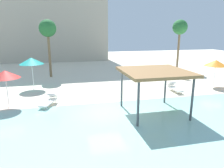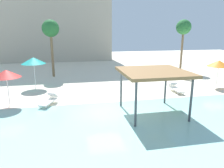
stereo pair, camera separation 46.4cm
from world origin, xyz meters
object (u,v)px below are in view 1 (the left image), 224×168
(palm_tree_0, at_px, (180,28))
(beach_umbrella_red_4, at_px, (5,74))
(beach_umbrella_orange_1, at_px, (216,63))
(lounge_chair_1, at_px, (174,88))
(shade_pavilion, at_px, (155,73))
(palm_tree_1, at_px, (48,30))
(lounge_chair_2, at_px, (49,101))
(beach_umbrella_teal_0, at_px, (31,61))
(lounge_chair_0, at_px, (180,76))

(palm_tree_0, bearing_deg, beach_umbrella_red_4, -152.28)
(beach_umbrella_orange_1, height_order, palm_tree_0, palm_tree_0)
(beach_umbrella_red_4, xyz_separation_m, lounge_chair_1, (13.38, 0.75, -1.99))
(shade_pavilion, distance_m, lounge_chair_1, 6.26)
(beach_umbrella_red_4, bearing_deg, palm_tree_1, 75.48)
(palm_tree_1, bearing_deg, beach_umbrella_orange_1, -27.04)
(beach_umbrella_red_4, bearing_deg, palm_tree_0, 27.72)
(palm_tree_1, bearing_deg, lounge_chair_2, -88.15)
(beach_umbrella_teal_0, distance_m, lounge_chair_2, 5.89)
(lounge_chair_2, bearing_deg, palm_tree_0, 145.58)
(beach_umbrella_teal_0, bearing_deg, palm_tree_1, 74.20)
(lounge_chair_1, relative_size, palm_tree_0, 0.29)
(beach_umbrella_red_4, relative_size, lounge_chair_1, 1.36)
(beach_umbrella_orange_1, relative_size, lounge_chair_2, 1.28)
(beach_umbrella_teal_0, distance_m, beach_umbrella_red_4, 4.89)
(lounge_chair_0, bearing_deg, shade_pavilion, -70.12)
(beach_umbrella_orange_1, bearing_deg, lounge_chair_1, -169.97)
(shade_pavilion, height_order, lounge_chair_2, shade_pavilion)
(shade_pavilion, xyz_separation_m, beach_umbrella_red_4, (-9.43, 3.52, -0.32))
(beach_umbrella_teal_0, relative_size, lounge_chair_1, 1.50)
(shade_pavilion, xyz_separation_m, beach_umbrella_teal_0, (-8.31, 8.28, -0.09))
(beach_umbrella_orange_1, height_order, lounge_chair_1, beach_umbrella_orange_1)
(lounge_chair_1, bearing_deg, palm_tree_1, -127.89)
(lounge_chair_1, xyz_separation_m, lounge_chair_2, (-10.59, -1.20, 0.00))
(palm_tree_0, distance_m, palm_tree_1, 16.45)
(beach_umbrella_teal_0, bearing_deg, shade_pavilion, -44.87)
(shade_pavilion, relative_size, beach_umbrella_red_4, 1.54)
(shade_pavilion, relative_size, palm_tree_0, 0.61)
(beach_umbrella_teal_0, relative_size, beach_umbrella_orange_1, 1.12)
(beach_umbrella_orange_1, distance_m, palm_tree_1, 17.74)
(shade_pavilion, height_order, beach_umbrella_orange_1, shade_pavilion)
(beach_umbrella_orange_1, xyz_separation_m, lounge_chair_1, (-4.64, -0.82, -1.92))
(shade_pavilion, relative_size, beach_umbrella_teal_0, 1.40)
(beach_umbrella_orange_1, xyz_separation_m, palm_tree_1, (-15.56, 7.94, 3.06))
(beach_umbrella_red_4, xyz_separation_m, palm_tree_0, (18.90, 9.93, 3.19))
(lounge_chair_0, relative_size, lounge_chair_2, 0.98)
(beach_umbrella_red_4, bearing_deg, shade_pavilion, -20.48)
(lounge_chair_0, xyz_separation_m, lounge_chair_2, (-13.79, -5.63, 0.00))
(palm_tree_0, bearing_deg, beach_umbrella_orange_1, -96.01)
(beach_umbrella_teal_0, distance_m, beach_umbrella_orange_1, 17.21)
(beach_umbrella_orange_1, height_order, beach_umbrella_red_4, beach_umbrella_red_4)
(beach_umbrella_orange_1, relative_size, beach_umbrella_red_4, 0.98)
(lounge_chair_0, height_order, lounge_chair_1, same)
(lounge_chair_1, xyz_separation_m, palm_tree_1, (-10.92, 8.76, 4.99))
(palm_tree_0, bearing_deg, shade_pavilion, -125.15)
(shade_pavilion, distance_m, beach_umbrella_orange_1, 10.00)
(beach_umbrella_orange_1, height_order, lounge_chair_2, beach_umbrella_orange_1)
(lounge_chair_1, bearing_deg, lounge_chair_0, 145.04)
(beach_umbrella_red_4, height_order, palm_tree_1, palm_tree_1)
(beach_umbrella_orange_1, height_order, lounge_chair_0, beach_umbrella_orange_1)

